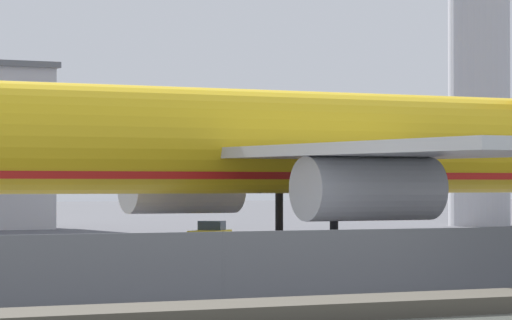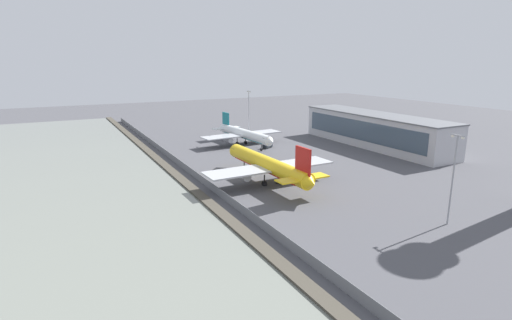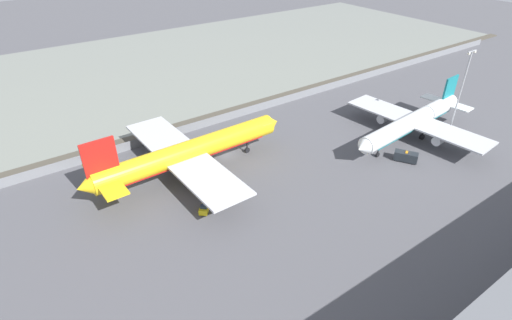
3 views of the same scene
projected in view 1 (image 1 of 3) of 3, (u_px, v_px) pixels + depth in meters
ground_plane at (48, 278)px, 60.15m from camera, size 500.00×500.00×0.00m
shoreline_seawall at (293, 310)px, 41.95m from camera, size 320.00×3.00×0.50m
perimeter_fence at (223, 269)px, 45.96m from camera, size 280.00×0.10×2.32m
cargo_jet_yellow at (262, 146)px, 66.86m from camera, size 47.85×40.71×14.38m
baggage_tug at (210, 239)px, 80.44m from camera, size 3.33×3.45×1.80m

